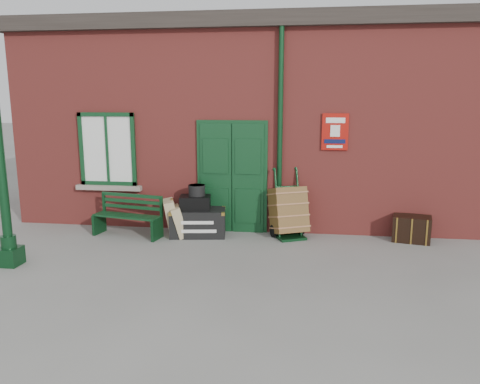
% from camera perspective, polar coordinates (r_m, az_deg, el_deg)
% --- Properties ---
extents(ground, '(80.00, 80.00, 0.00)m').
position_cam_1_polar(ground, '(8.23, -0.43, -7.67)').
color(ground, gray).
rests_on(ground, ground).
extents(station_building, '(10.30, 4.30, 4.36)m').
position_cam_1_polar(station_building, '(11.26, 2.12, 8.71)').
color(station_building, '#A53B35').
rests_on(station_building, ground).
extents(canopy_column, '(0.34, 0.34, 3.61)m').
position_cam_1_polar(canopy_column, '(8.29, -27.00, 1.25)').
color(canopy_column, black).
rests_on(canopy_column, ground).
extents(bench, '(1.42, 0.68, 0.85)m').
position_cam_1_polar(bench, '(9.51, -13.40, -2.68)').
color(bench, '#0F371B').
rests_on(bench, ground).
extents(houdini_trunk, '(1.15, 0.74, 0.54)m').
position_cam_1_polar(houdini_trunk, '(9.31, -5.14, -3.72)').
color(houdini_trunk, black).
rests_on(houdini_trunk, ground).
extents(strongbox, '(0.65, 0.51, 0.27)m').
position_cam_1_polar(strongbox, '(9.23, -5.49, -1.29)').
color(strongbox, black).
rests_on(strongbox, houdini_trunk).
extents(hatbox, '(0.37, 0.37, 0.21)m').
position_cam_1_polar(hatbox, '(9.20, -5.29, 0.21)').
color(hatbox, black).
rests_on(hatbox, strongbox).
extents(suitcase_back, '(0.46, 0.58, 0.72)m').
position_cam_1_polar(suitcase_back, '(9.38, -8.37, -3.08)').
color(suitcase_back, tan).
rests_on(suitcase_back, ground).
extents(suitcase_front, '(0.47, 0.54, 0.63)m').
position_cam_1_polar(suitcase_front, '(9.25, -7.46, -3.57)').
color(suitcase_front, tan).
rests_on(suitcase_front, ground).
extents(porter_trolley, '(0.87, 0.90, 1.33)m').
position_cam_1_polar(porter_trolley, '(9.19, 5.93, -2.35)').
color(porter_trolley, black).
rests_on(porter_trolley, ground).
extents(dark_trunk, '(0.76, 0.58, 0.49)m').
position_cam_1_polar(dark_trunk, '(9.50, 20.18, -4.21)').
color(dark_trunk, black).
rests_on(dark_trunk, ground).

